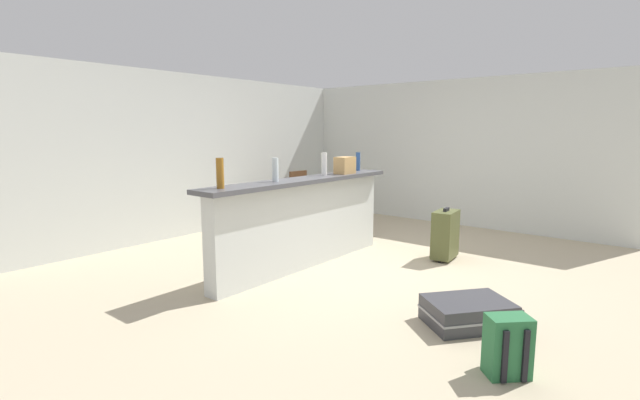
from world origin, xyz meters
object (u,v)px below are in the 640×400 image
(grocery_bag, at_px, (345,165))
(suitcase_flat_charcoal, at_px, (468,312))
(suitcase_upright_olive, at_px, (445,234))
(bottle_white, at_px, (324,164))
(backpack_green, at_px, (507,347))
(bottle_blue, at_px, (358,161))
(dining_chair_far_side, at_px, (294,194))
(dining_chair_near_partition, at_px, (339,200))
(bottle_amber, at_px, (220,173))
(dining_table, at_px, (312,189))
(bottle_clear, at_px, (275,170))

(grocery_bag, relative_size, suitcase_flat_charcoal, 0.30)
(suitcase_upright_olive, bearing_deg, grocery_bag, 116.27)
(bottle_white, distance_m, backpack_green, 3.27)
(bottle_white, relative_size, bottle_blue, 1.11)
(dining_chair_far_side, relative_size, suitcase_flat_charcoal, 1.09)
(dining_chair_near_partition, relative_size, suitcase_flat_charcoal, 1.09)
(backpack_green, bearing_deg, bottle_white, 61.86)
(bottle_blue, xyz_separation_m, dining_chair_far_side, (0.64, 1.80, -0.69))
(bottle_amber, xyz_separation_m, dining_chair_far_side, (3.14, 1.88, -0.71))
(dining_table, bearing_deg, dining_chair_far_side, 79.96)
(bottle_amber, height_order, bottle_blue, bottle_amber)
(bottle_clear, xyz_separation_m, dining_table, (2.30, 1.39, -0.56))
(suitcase_flat_charcoal, relative_size, suitcase_upright_olive, 1.28)
(dining_table, relative_size, backpack_green, 2.62)
(bottle_amber, bearing_deg, dining_chair_far_side, 30.92)
(bottle_clear, bearing_deg, suitcase_upright_olive, -33.71)
(grocery_bag, bearing_deg, bottle_clear, 177.90)
(dining_table, bearing_deg, bottle_white, -135.61)
(dining_table, bearing_deg, backpack_green, -124.83)
(dining_chair_near_partition, bearing_deg, bottle_blue, -126.52)
(bottle_clear, height_order, backpack_green, bottle_clear)
(dining_chair_near_partition, relative_size, backpack_green, 2.21)
(bottle_white, height_order, grocery_bag, bottle_white)
(suitcase_flat_charcoal, bearing_deg, dining_table, 58.18)
(grocery_bag, relative_size, backpack_green, 0.62)
(bottle_white, xyz_separation_m, dining_chair_far_side, (1.47, 1.85, -0.70))
(bottle_clear, bearing_deg, bottle_white, 2.42)
(dining_chair_near_partition, height_order, dining_chair_far_side, same)
(bottle_clear, relative_size, dining_table, 0.24)
(bottle_white, relative_size, dining_chair_far_side, 0.31)
(dining_chair_near_partition, distance_m, suitcase_upright_olive, 2.08)
(dining_table, height_order, dining_chair_far_side, dining_chair_far_side)
(grocery_bag, distance_m, dining_chair_far_side, 2.34)
(grocery_bag, distance_m, suitcase_upright_olive, 1.56)
(dining_chair_far_side, distance_m, suitcase_flat_charcoal, 4.71)
(dining_table, bearing_deg, suitcase_upright_olive, -100.33)
(bottle_white, height_order, backpack_green, bottle_white)
(bottle_white, bearing_deg, bottle_clear, -177.58)
(bottle_clear, distance_m, dining_table, 2.74)
(bottle_blue, xyz_separation_m, dining_table, (0.55, 1.30, -0.56))
(bottle_blue, relative_size, grocery_bag, 0.99)
(grocery_bag, distance_m, dining_table, 1.86)
(bottle_amber, relative_size, suitcase_flat_charcoal, 0.35)
(bottle_amber, xyz_separation_m, backpack_green, (0.20, -2.71, -1.02))
(dining_chair_near_partition, xyz_separation_m, suitcase_flat_charcoal, (-2.21, -3.00, -0.41))
(dining_table, height_order, backpack_green, dining_table)
(dining_table, bearing_deg, suitcase_flat_charcoal, -121.82)
(suitcase_flat_charcoal, bearing_deg, bottle_white, 69.31)
(dining_chair_near_partition, bearing_deg, suitcase_upright_olive, -102.65)
(bottle_clear, relative_size, dining_chair_near_partition, 0.28)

